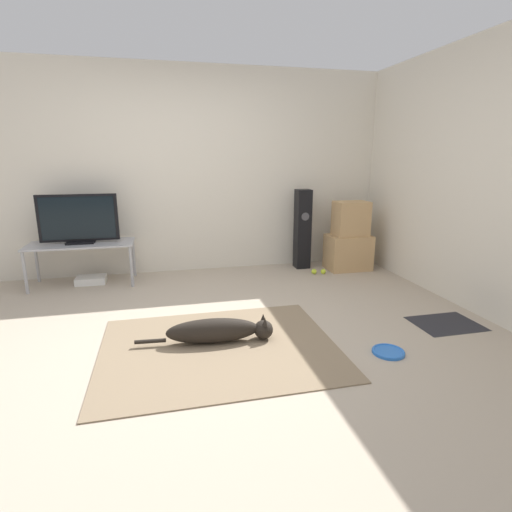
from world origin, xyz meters
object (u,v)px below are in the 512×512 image
Objects in this scene: dog at (219,331)px; tv at (78,220)px; game_console at (91,280)px; tennis_ball_by_boxes at (323,272)px; cardboard_box_upper at (351,219)px; tennis_ball_near_speaker at (314,271)px; frisbee at (388,352)px; tv_stand at (81,248)px; cardboard_box_lower at (348,252)px; floor_speaker at (302,229)px.

tv is (-1.33, 1.89, 0.66)m from dog.
tennis_ball_by_boxes is at bearing -5.70° from game_console.
tv is 13.05× the size of tennis_ball_by_boxes.
cardboard_box_upper is 0.78m from tennis_ball_by_boxes.
tennis_ball_near_speaker is (-0.11, 0.03, 0.00)m from tennis_ball_by_boxes.
dog is 2.29m from game_console.
tv_stand is (-2.56, 2.36, 0.43)m from frisbee.
tennis_ball_by_boxes is at bearing 80.89° from frisbee.
tv is at bearing 177.93° from cardboard_box_upper.
game_console is at bearing 16.52° from tv_stand.
tv_stand is at bearing 178.14° from cardboard_box_lower.
frisbee is at bearing -20.84° from dog.
dog is 2.48m from floor_speaker.
cardboard_box_upper is 0.84m from tennis_ball_near_speaker.
tv_stand reaches higher than game_console.
frisbee is (1.23, -0.47, -0.10)m from dog.
tennis_ball_near_speaker is (2.78, -0.23, -0.41)m from tv_stand.
tv is at bearing 175.14° from tennis_ball_near_speaker.
tennis_ball_by_boxes is at bearing -160.64° from cardboard_box_upper.
dog is 2.33m from tv_stand.
tv reaches higher than cardboard_box_upper.
floor_speaker is 2.74m from tv_stand.
cardboard_box_upper reaches higher than game_console.
tennis_ball_by_boxes is at bearing -66.61° from floor_speaker.
cardboard_box_upper reaches higher than cardboard_box_lower.
dog reaches higher than tennis_ball_near_speaker.
cardboard_box_upper reaches higher than tennis_ball_by_boxes.
cardboard_box_upper reaches higher than dog.
tennis_ball_by_boxes is (2.90, -0.27, -0.73)m from tv.
tennis_ball_by_boxes and tennis_ball_near_speaker have the same top height.
game_console is at bearing 174.30° from tennis_ball_by_boxes.
floor_speaker is at bearing 2.25° from tv.
tv is 13.05× the size of tennis_ball_near_speaker.
cardboard_box_upper is 0.64m from floor_speaker.
tv_stand is 1.35× the size of tv.
tv_stand is at bearing 125.11° from dog.
floor_speaker is 0.90× the size of tv_stand.
tv_stand reaches higher than tennis_ball_by_boxes.
tennis_ball_near_speaker is (0.22, 2.12, 0.02)m from frisbee.
tv_stand is 17.65× the size of tennis_ball_by_boxes.
frisbee is at bearing -42.65° from tv.
tennis_ball_near_speaker is (-0.53, -0.12, -0.65)m from cardboard_box_upper.
cardboard_box_lower is at bearing 20.93° from tennis_ball_by_boxes.
tennis_ball_near_speaker is at bearing -4.80° from tv_stand.
tennis_ball_by_boxes is 1.00× the size of tennis_ball_near_speaker.
frisbee is 3.56m from tv.
dog is 16.67× the size of tennis_ball_by_boxes.
game_console is at bearing 174.68° from tennis_ball_near_speaker.
frisbee is at bearing -108.56° from cardboard_box_upper.
cardboard_box_upper is at bearing 71.44° from frisbee.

